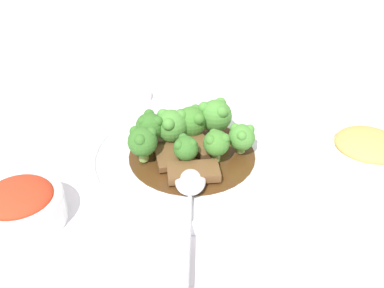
{
  "coord_description": "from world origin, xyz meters",
  "views": [
    {
      "loc": [
        0.17,
        -0.52,
        0.41
      ],
      "look_at": [
        0.0,
        0.0,
        0.03
      ],
      "focal_mm": 42.0,
      "sensor_mm": 36.0,
      "label": 1
    }
  ],
  "objects_px": {
    "beef_strip_2": "(167,156)",
    "side_bowl_appetizer": "(366,153)",
    "broccoli_floret_1": "(242,137)",
    "broccoli_floret_3": "(185,148)",
    "serving_spoon": "(190,190)",
    "beef_strip_1": "(193,172)",
    "broccoli_floret_7": "(143,141)",
    "beef_strip_0": "(199,145)",
    "broccoli_floret_2": "(216,115)",
    "main_plate": "(192,157)",
    "broccoli_floret_0": "(151,125)",
    "broccoli_floret_5": "(191,121)",
    "broccoli_floret_6": "(216,143)",
    "broccoli_floret_4": "(171,125)",
    "side_bowl_kimchi": "(20,205)",
    "sauce_dish": "(134,95)"
  },
  "relations": [
    {
      "from": "main_plate",
      "to": "serving_spoon",
      "type": "bearing_deg",
      "value": -73.24
    },
    {
      "from": "broccoli_floret_4",
      "to": "broccoli_floret_0",
      "type": "bearing_deg",
      "value": -152.88
    },
    {
      "from": "broccoli_floret_3",
      "to": "sauce_dish",
      "type": "distance_m",
      "value": 0.25
    },
    {
      "from": "serving_spoon",
      "to": "side_bowl_kimchi",
      "type": "xyz_separation_m",
      "value": [
        -0.19,
        -0.1,
        0.0
      ]
    },
    {
      "from": "main_plate",
      "to": "beef_strip_2",
      "type": "relative_size",
      "value": 4.27
    },
    {
      "from": "main_plate",
      "to": "broccoli_floret_6",
      "type": "relative_size",
      "value": 6.25
    },
    {
      "from": "broccoli_floret_3",
      "to": "side_bowl_kimchi",
      "type": "height_order",
      "value": "broccoli_floret_3"
    },
    {
      "from": "broccoli_floret_0",
      "to": "side_bowl_kimchi",
      "type": "height_order",
      "value": "broccoli_floret_0"
    },
    {
      "from": "broccoli_floret_3",
      "to": "serving_spoon",
      "type": "height_order",
      "value": "broccoli_floret_3"
    },
    {
      "from": "beef_strip_2",
      "to": "broccoli_floret_3",
      "type": "distance_m",
      "value": 0.04
    },
    {
      "from": "broccoli_floret_0",
      "to": "broccoli_floret_1",
      "type": "distance_m",
      "value": 0.14
    },
    {
      "from": "beef_strip_1",
      "to": "serving_spoon",
      "type": "relative_size",
      "value": 0.4
    },
    {
      "from": "broccoli_floret_7",
      "to": "sauce_dish",
      "type": "distance_m",
      "value": 0.23
    },
    {
      "from": "broccoli_floret_5",
      "to": "broccoli_floret_6",
      "type": "relative_size",
      "value": 1.04
    },
    {
      "from": "beef_strip_1",
      "to": "broccoli_floret_0",
      "type": "bearing_deg",
      "value": 146.97
    },
    {
      "from": "broccoli_floret_7",
      "to": "serving_spoon",
      "type": "xyz_separation_m",
      "value": [
        0.09,
        -0.05,
        -0.03
      ]
    },
    {
      "from": "broccoli_floret_6",
      "to": "side_bowl_appetizer",
      "type": "bearing_deg",
      "value": 18.66
    },
    {
      "from": "broccoli_floret_1",
      "to": "broccoli_floret_3",
      "type": "height_order",
      "value": "broccoli_floret_1"
    },
    {
      "from": "broccoli_floret_3",
      "to": "sauce_dish",
      "type": "relative_size",
      "value": 0.68
    },
    {
      "from": "broccoli_floret_2",
      "to": "broccoli_floret_3",
      "type": "xyz_separation_m",
      "value": [
        -0.02,
        -0.09,
        -0.0
      ]
    },
    {
      "from": "broccoli_floret_2",
      "to": "side_bowl_kimchi",
      "type": "relative_size",
      "value": 0.51
    },
    {
      "from": "side_bowl_appetizer",
      "to": "broccoli_floret_0",
      "type": "bearing_deg",
      "value": -169.39
    },
    {
      "from": "broccoli_floret_0",
      "to": "broccoli_floret_3",
      "type": "bearing_deg",
      "value": -25.68
    },
    {
      "from": "sauce_dish",
      "to": "broccoli_floret_7",
      "type": "bearing_deg",
      "value": -61.85
    },
    {
      "from": "beef_strip_1",
      "to": "broccoli_floret_5",
      "type": "height_order",
      "value": "broccoli_floret_5"
    },
    {
      "from": "main_plate",
      "to": "beef_strip_2",
      "type": "distance_m",
      "value": 0.04
    },
    {
      "from": "main_plate",
      "to": "broccoli_floret_0",
      "type": "bearing_deg",
      "value": 176.73
    },
    {
      "from": "broccoli_floret_2",
      "to": "beef_strip_2",
      "type": "bearing_deg",
      "value": -117.26
    },
    {
      "from": "main_plate",
      "to": "broccoli_floret_0",
      "type": "xyz_separation_m",
      "value": [
        -0.07,
        0.0,
        0.04
      ]
    },
    {
      "from": "broccoli_floret_4",
      "to": "serving_spoon",
      "type": "relative_size",
      "value": 0.26
    },
    {
      "from": "beef_strip_0",
      "to": "broccoli_floret_0",
      "type": "xyz_separation_m",
      "value": [
        -0.07,
        -0.01,
        0.03
      ]
    },
    {
      "from": "broccoli_floret_0",
      "to": "broccoli_floret_6",
      "type": "bearing_deg",
      "value": -6.02
    },
    {
      "from": "beef_strip_1",
      "to": "broccoli_floret_3",
      "type": "xyz_separation_m",
      "value": [
        -0.02,
        0.02,
        0.02
      ]
    },
    {
      "from": "broccoli_floret_7",
      "to": "serving_spoon",
      "type": "relative_size",
      "value": 0.26
    },
    {
      "from": "broccoli_floret_3",
      "to": "side_bowl_appetizer",
      "type": "xyz_separation_m",
      "value": [
        0.24,
        0.09,
        -0.02
      ]
    },
    {
      "from": "beef_strip_2",
      "to": "side_bowl_appetizer",
      "type": "height_order",
      "value": "side_bowl_appetizer"
    },
    {
      "from": "beef_strip_1",
      "to": "broccoli_floret_2",
      "type": "bearing_deg",
      "value": 91.04
    },
    {
      "from": "broccoli_floret_1",
      "to": "broccoli_floret_6",
      "type": "relative_size",
      "value": 0.92
    },
    {
      "from": "broccoli_floret_4",
      "to": "broccoli_floret_5",
      "type": "bearing_deg",
      "value": 44.41
    },
    {
      "from": "broccoli_floret_3",
      "to": "side_bowl_kimchi",
      "type": "distance_m",
      "value": 0.23
    },
    {
      "from": "beef_strip_1",
      "to": "broccoli_floret_7",
      "type": "bearing_deg",
      "value": 171.35
    },
    {
      "from": "beef_strip_0",
      "to": "broccoli_floret_2",
      "type": "xyz_separation_m",
      "value": [
        0.01,
        0.05,
        0.02
      ]
    },
    {
      "from": "beef_strip_2",
      "to": "broccoli_floret_6",
      "type": "height_order",
      "value": "broccoli_floret_6"
    },
    {
      "from": "broccoli_floret_7",
      "to": "side_bowl_kimchi",
      "type": "distance_m",
      "value": 0.18
    },
    {
      "from": "beef_strip_0",
      "to": "serving_spoon",
      "type": "relative_size",
      "value": 0.35
    },
    {
      "from": "broccoli_floret_0",
      "to": "broccoli_floret_2",
      "type": "bearing_deg",
      "value": 36.31
    },
    {
      "from": "broccoli_floret_5",
      "to": "beef_strip_1",
      "type": "bearing_deg",
      "value": -69.59
    },
    {
      "from": "broccoli_floret_3",
      "to": "serving_spoon",
      "type": "xyz_separation_m",
      "value": [
        0.03,
        -0.06,
        -0.02
      ]
    },
    {
      "from": "beef_strip_0",
      "to": "broccoli_floret_4",
      "type": "height_order",
      "value": "broccoli_floret_4"
    },
    {
      "from": "beef_strip_1",
      "to": "broccoli_floret_1",
      "type": "xyz_separation_m",
      "value": [
        0.05,
        0.08,
        0.02
      ]
    }
  ]
}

